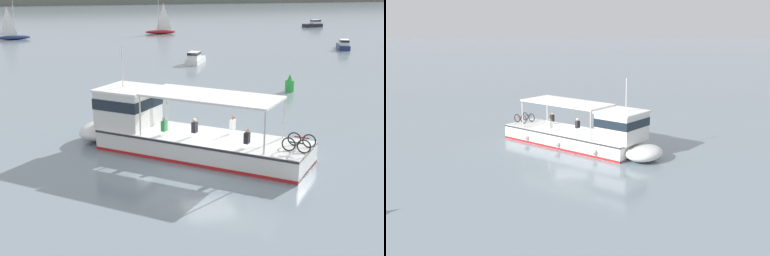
# 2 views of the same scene
# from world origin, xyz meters

# --- Properties ---
(ground_plane) EXTENTS (400.00, 400.00, 0.00)m
(ground_plane) POSITION_xyz_m (0.00, 0.00, 0.00)
(ground_plane) COLOR gray
(ferry_main) EXTENTS (11.64, 10.65, 5.32)m
(ferry_main) POSITION_xyz_m (-1.26, 2.06, 1.02)
(ferry_main) COLOR white
(ferry_main) RESTS_ON ground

